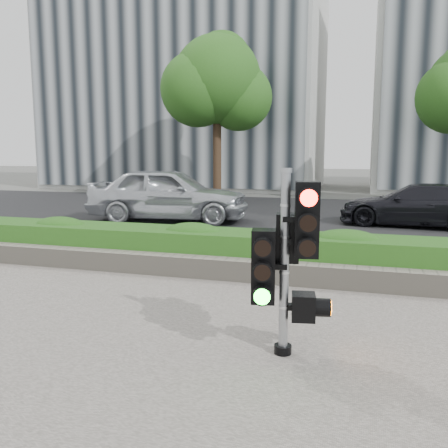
% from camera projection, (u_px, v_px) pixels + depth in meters
% --- Properties ---
extents(ground, '(120.00, 120.00, 0.00)m').
position_uv_depth(ground, '(212.00, 322.00, 5.91)').
color(ground, '#51514C').
rests_on(ground, ground).
extents(sidewalk, '(16.00, 11.00, 0.03)m').
position_uv_depth(sidewalk, '(109.00, 432.00, 3.54)').
color(sidewalk, '#9E9389').
rests_on(sidewalk, ground).
extents(road, '(60.00, 13.00, 0.02)m').
position_uv_depth(road, '(308.00, 218.00, 15.39)').
color(road, black).
rests_on(road, ground).
extents(curb, '(60.00, 0.25, 0.12)m').
position_uv_depth(curb, '(264.00, 262.00, 8.89)').
color(curb, gray).
rests_on(curb, ground).
extents(stone_wall, '(12.00, 0.32, 0.34)m').
position_uv_depth(stone_wall, '(249.00, 270.00, 7.68)').
color(stone_wall, gray).
rests_on(stone_wall, sidewalk).
extents(hedge, '(12.00, 1.00, 0.68)m').
position_uv_depth(hedge, '(258.00, 252.00, 8.27)').
color(hedge, green).
rests_on(hedge, sidewalk).
extents(building_left, '(16.00, 9.00, 15.00)m').
position_uv_depth(building_left, '(189.00, 64.00, 29.14)').
color(building_left, '#B7B7B2').
rests_on(building_left, ground).
extents(tree_left, '(4.61, 4.03, 7.34)m').
position_uv_depth(tree_left, '(217.00, 83.00, 20.24)').
color(tree_left, black).
rests_on(tree_left, ground).
extents(traffic_signal, '(0.68, 0.55, 1.91)m').
position_uv_depth(traffic_signal, '(287.00, 253.00, 4.77)').
color(traffic_signal, black).
rests_on(traffic_signal, sidewalk).
extents(car_silver, '(5.05, 2.55, 1.65)m').
position_uv_depth(car_silver, '(169.00, 194.00, 14.46)').
color(car_silver, silver).
rests_on(car_silver, road).
extents(car_dark, '(4.36, 2.17, 1.22)m').
position_uv_depth(car_dark, '(416.00, 205.00, 13.44)').
color(car_dark, black).
rests_on(car_dark, road).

